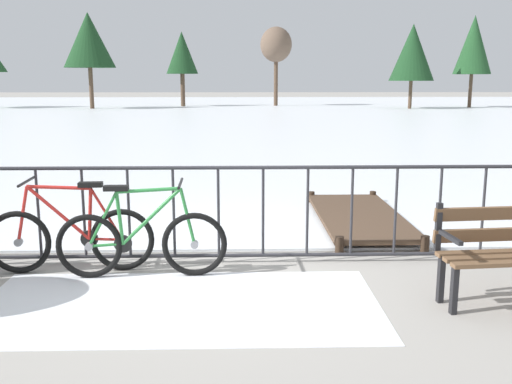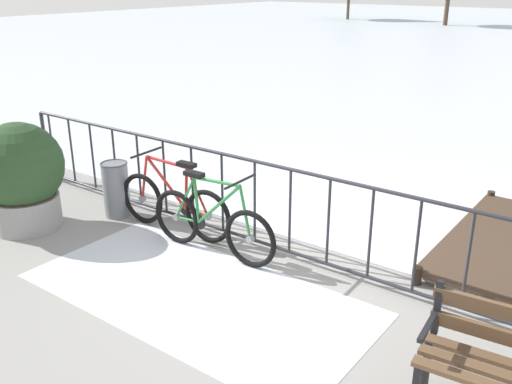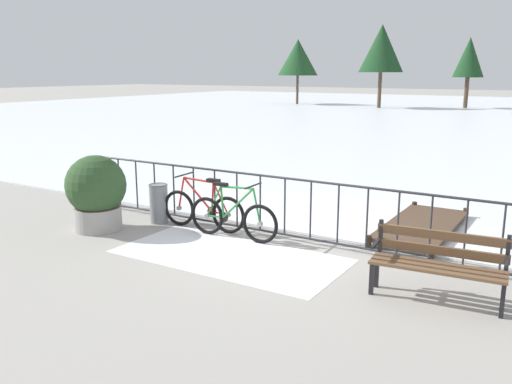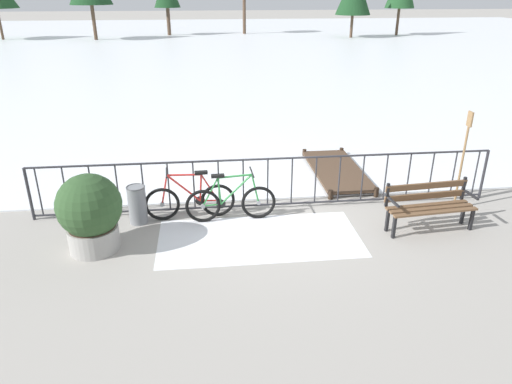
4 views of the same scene
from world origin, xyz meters
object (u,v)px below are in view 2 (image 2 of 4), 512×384
planter_with_shrub (21,175)px  bicycle_near_railing (212,224)px  bicycle_second (174,204)px  trash_bin (116,189)px

planter_with_shrub → bicycle_near_railing: bearing=19.1°
planter_with_shrub → bicycle_second: bearing=31.8°
bicycle_near_railing → planter_with_shrub: 2.52m
bicycle_near_railing → trash_bin: bicycle_near_railing is taller
bicycle_second → planter_with_shrub: size_ratio=1.27×
bicycle_near_railing → trash_bin: size_ratio=2.34×
bicycle_second → trash_bin: 0.98m
trash_bin → planter_with_shrub: bearing=-124.1°
planter_with_shrub → trash_bin: planter_with_shrub is taller
bicycle_near_railing → bicycle_second: same height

